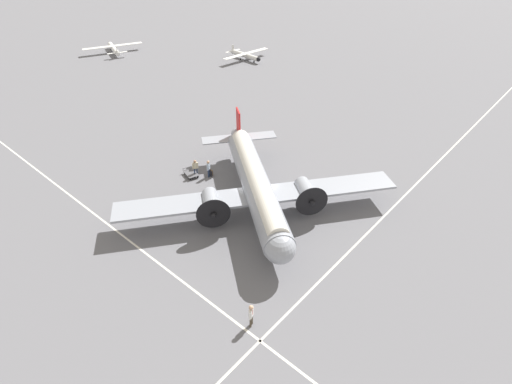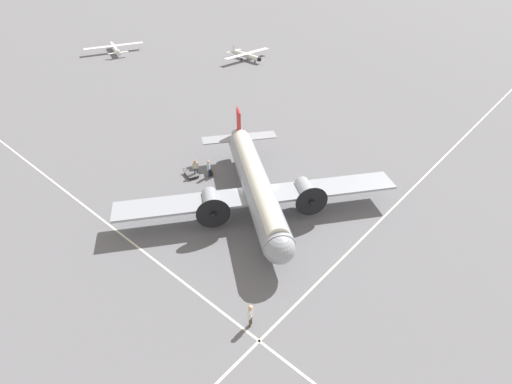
{
  "view_description": "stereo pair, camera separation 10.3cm",
  "coord_description": "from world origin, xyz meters",
  "px_view_note": "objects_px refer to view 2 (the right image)",
  "views": [
    {
      "loc": [
        -18.36,
        20.84,
        20.74
      ],
      "look_at": [
        0.0,
        0.0,
        1.5
      ],
      "focal_mm": 28.0,
      "sensor_mm": 36.0,
      "label": 1
    },
    {
      "loc": [
        -18.43,
        20.78,
        20.74
      ],
      "look_at": [
        0.0,
        0.0,
        1.5
      ],
      "focal_mm": 28.0,
      "sensor_mm": 36.0,
      "label": 2
    }
  ],
  "objects_px": {
    "airliner_main": "(257,186)",
    "suitcase_upright_spare": "(210,173)",
    "suitcase_near_door": "(211,172)",
    "baggage_cart": "(191,173)",
    "passenger_boarding": "(196,166)",
    "crew_foreground": "(250,313)",
    "light_aircraft_distant": "(247,55)",
    "light_aircraft_taxiing": "(114,48)",
    "ramp_agent": "(209,167)"
  },
  "relations": [
    {
      "from": "airliner_main",
      "to": "suitcase_upright_spare",
      "type": "height_order",
      "value": "airliner_main"
    },
    {
      "from": "suitcase_near_door",
      "to": "baggage_cart",
      "type": "distance_m",
      "value": 1.91
    },
    {
      "from": "passenger_boarding",
      "to": "suitcase_upright_spare",
      "type": "distance_m",
      "value": 1.56
    },
    {
      "from": "crew_foreground",
      "to": "light_aircraft_distant",
      "type": "relative_size",
      "value": 0.18
    },
    {
      "from": "passenger_boarding",
      "to": "light_aircraft_distant",
      "type": "height_order",
      "value": "light_aircraft_distant"
    },
    {
      "from": "suitcase_near_door",
      "to": "light_aircraft_distant",
      "type": "relative_size",
      "value": 0.06
    },
    {
      "from": "airliner_main",
      "to": "crew_foreground",
      "type": "bearing_deg",
      "value": -13.51
    },
    {
      "from": "light_aircraft_distant",
      "to": "light_aircraft_taxiing",
      "type": "xyz_separation_m",
      "value": [
        21.25,
        12.82,
        0.03
      ]
    },
    {
      "from": "passenger_boarding",
      "to": "suitcase_upright_spare",
      "type": "relative_size",
      "value": 2.83
    },
    {
      "from": "ramp_agent",
      "to": "baggage_cart",
      "type": "relative_size",
      "value": 0.94
    },
    {
      "from": "light_aircraft_taxiing",
      "to": "baggage_cart",
      "type": "bearing_deg",
      "value": 177.94
    },
    {
      "from": "passenger_boarding",
      "to": "light_aircraft_taxiing",
      "type": "height_order",
      "value": "light_aircraft_taxiing"
    },
    {
      "from": "crew_foreground",
      "to": "light_aircraft_taxiing",
      "type": "bearing_deg",
      "value": -137.71
    },
    {
      "from": "crew_foreground",
      "to": "passenger_boarding",
      "type": "distance_m",
      "value": 18.08
    },
    {
      "from": "baggage_cart",
      "to": "light_aircraft_taxiing",
      "type": "bearing_deg",
      "value": 174.26
    },
    {
      "from": "ramp_agent",
      "to": "light_aircraft_distant",
      "type": "height_order",
      "value": "light_aircraft_distant"
    },
    {
      "from": "ramp_agent",
      "to": "light_aircraft_taxiing",
      "type": "bearing_deg",
      "value": -136.6
    },
    {
      "from": "light_aircraft_taxiing",
      "to": "passenger_boarding",
      "type": "bearing_deg",
      "value": 178.48
    },
    {
      "from": "suitcase_upright_spare",
      "to": "ramp_agent",
      "type": "bearing_deg",
      "value": 107.53
    },
    {
      "from": "suitcase_near_door",
      "to": "light_aircraft_distant",
      "type": "distance_m",
      "value": 38.01
    },
    {
      "from": "passenger_boarding",
      "to": "light_aircraft_taxiing",
      "type": "bearing_deg",
      "value": -83.71
    },
    {
      "from": "baggage_cart",
      "to": "suitcase_upright_spare",
      "type": "bearing_deg",
      "value": 59.23
    },
    {
      "from": "baggage_cart",
      "to": "light_aircraft_distant",
      "type": "height_order",
      "value": "light_aircraft_distant"
    },
    {
      "from": "crew_foreground",
      "to": "ramp_agent",
      "type": "relative_size",
      "value": 1.01
    },
    {
      "from": "passenger_boarding",
      "to": "baggage_cart",
      "type": "xyz_separation_m",
      "value": [
        0.36,
        0.33,
        -0.79
      ]
    },
    {
      "from": "passenger_boarding",
      "to": "ramp_agent",
      "type": "height_order",
      "value": "ramp_agent"
    },
    {
      "from": "baggage_cart",
      "to": "light_aircraft_taxiing",
      "type": "distance_m",
      "value": 46.88
    },
    {
      "from": "passenger_boarding",
      "to": "ramp_agent",
      "type": "distance_m",
      "value": 1.29
    },
    {
      "from": "passenger_boarding",
      "to": "light_aircraft_distant",
      "type": "xyz_separation_m",
      "value": [
        22.09,
        -31.19,
        -0.25
      ]
    },
    {
      "from": "ramp_agent",
      "to": "light_aircraft_distant",
      "type": "distance_m",
      "value": 38.28
    },
    {
      "from": "ramp_agent",
      "to": "suitcase_near_door",
      "type": "relative_size",
      "value": 2.88
    },
    {
      "from": "crew_foreground",
      "to": "suitcase_near_door",
      "type": "height_order",
      "value": "crew_foreground"
    },
    {
      "from": "airliner_main",
      "to": "suitcase_upright_spare",
      "type": "distance_m",
      "value": 7.29
    },
    {
      "from": "suitcase_near_door",
      "to": "suitcase_upright_spare",
      "type": "xyz_separation_m",
      "value": [
        -0.02,
        0.12,
        -0.0
      ]
    },
    {
      "from": "crew_foreground",
      "to": "passenger_boarding",
      "type": "bearing_deg",
      "value": -143.41
    },
    {
      "from": "crew_foreground",
      "to": "airliner_main",
      "type": "bearing_deg",
      "value": -162.94
    },
    {
      "from": "suitcase_upright_spare",
      "to": "passenger_boarding",
      "type": "bearing_deg",
      "value": 41.01
    },
    {
      "from": "suitcase_upright_spare",
      "to": "airliner_main",
      "type": "bearing_deg",
      "value": 171.77
    },
    {
      "from": "airliner_main",
      "to": "light_aircraft_distant",
      "type": "distance_m",
      "value": 43.41
    },
    {
      "from": "baggage_cart",
      "to": "light_aircraft_distant",
      "type": "distance_m",
      "value": 38.29
    },
    {
      "from": "passenger_boarding",
      "to": "suitcase_near_door",
      "type": "bearing_deg",
      "value": 164.35
    },
    {
      "from": "airliner_main",
      "to": "light_aircraft_distant",
      "type": "bearing_deg",
      "value": 170.7
    },
    {
      "from": "passenger_boarding",
      "to": "light_aircraft_distant",
      "type": "bearing_deg",
      "value": -115.43
    },
    {
      "from": "crew_foreground",
      "to": "passenger_boarding",
      "type": "relative_size",
      "value": 1.03
    },
    {
      "from": "airliner_main",
      "to": "light_aircraft_distant",
      "type": "relative_size",
      "value": 2.03
    },
    {
      "from": "baggage_cart",
      "to": "airliner_main",
      "type": "bearing_deg",
      "value": 19.28
    },
    {
      "from": "airliner_main",
      "to": "crew_foreground",
      "type": "distance_m",
      "value": 11.96
    },
    {
      "from": "suitcase_upright_spare",
      "to": "baggage_cart",
      "type": "distance_m",
      "value": 1.84
    },
    {
      "from": "suitcase_upright_spare",
      "to": "baggage_cart",
      "type": "xyz_separation_m",
      "value": [
        1.38,
        1.22,
        -0.02
      ]
    },
    {
      "from": "suitcase_near_door",
      "to": "baggage_cart",
      "type": "bearing_deg",
      "value": 44.49
    }
  ]
}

